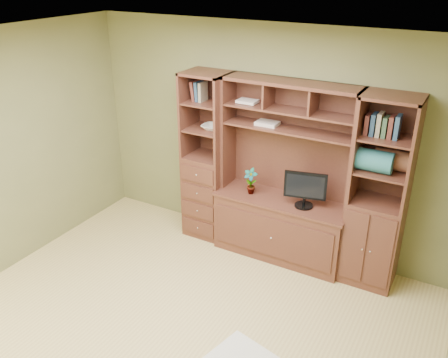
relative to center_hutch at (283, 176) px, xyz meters
The scene contains 10 objects.
room 1.79m from the center_hutch, 100.50° to the right, with size 4.60×4.10×2.64m.
center_hutch is the anchor object (origin of this frame).
left_tower 1.00m from the center_hutch, behind, with size 0.50×0.45×2.05m, color #52291D.
right_tower 1.03m from the center_hutch, ahead, with size 0.55×0.45×2.05m, color #52291D.
monitor 0.28m from the center_hutch, ahead, with size 0.46×0.20×0.56m, color black.
orchid 0.40m from the center_hutch, behind, with size 0.16×0.11×0.31m, color #A34C37.
magazines 0.60m from the center_hutch, 160.44° to the left, with size 0.24×0.18×0.04m, color beige.
bowl 1.01m from the center_hutch, behind, with size 0.23×0.23×0.06m, color white.
blanket_teal 1.00m from the center_hutch, ahead, with size 0.37×0.22×0.22m, color #28666A.
blanket_red 1.16m from the center_hutch, ahead, with size 0.36×0.20×0.20m, color brown.
Camera 1 is at (2.07, -2.70, 3.19)m, focal length 38.00 mm.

